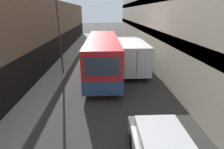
{
  "coord_description": "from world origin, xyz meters",
  "views": [
    {
      "loc": [
        -0.3,
        1.48,
        5.12
      ],
      "look_at": [
        0.14,
        11.2,
        1.6
      ],
      "focal_mm": 28.0,
      "sensor_mm": 36.0,
      "label": 1
    }
  ],
  "objects": [
    {
      "name": "ground_plane",
      "position": [
        0.0,
        15.0,
        0.0
      ],
      "size": [
        150.0,
        150.0,
        0.0
      ],
      "primitive_type": "plane",
      "color": "#33302D"
    },
    {
      "name": "sidewalk_left",
      "position": [
        -4.48,
        15.0,
        0.06
      ],
      "size": [
        1.8,
        60.0,
        0.13
      ],
      "color": "gray",
      "rests_on": "ground_plane"
    },
    {
      "name": "building_left_shopfront",
      "position": [
        -6.48,
        15.0,
        2.88
      ],
      "size": [
        2.4,
        60.0,
        6.34
      ],
      "color": "brown",
      "rests_on": "ground_plane"
    },
    {
      "name": "bus",
      "position": [
        -0.42,
        16.0,
        1.64
      ],
      "size": [
        2.48,
        10.54,
        3.1
      ],
      "color": "red",
      "rests_on": "ground_plane"
    },
    {
      "name": "box_truck",
      "position": [
        2.04,
        16.95,
        1.5
      ],
      "size": [
        2.41,
        7.06,
        2.67
      ],
      "color": "silver",
      "rests_on": "ground_plane"
    },
    {
      "name": "street_lamp",
      "position": [
        -3.83,
        15.74,
        4.72
      ],
      "size": [
        0.36,
        0.8,
        6.59
      ],
      "color": "#38383D",
      "rests_on": "sidewalk_left"
    }
  ]
}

